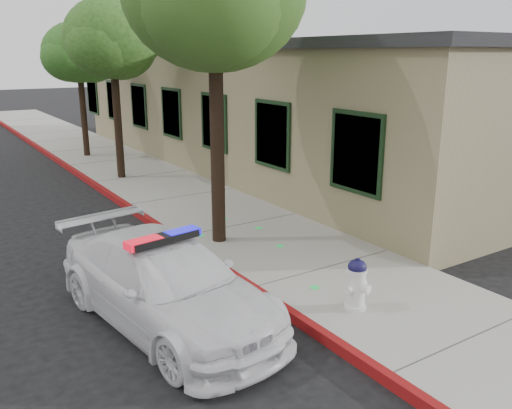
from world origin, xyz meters
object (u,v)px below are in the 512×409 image
(clapboard_building, at_px, (273,105))
(police_car, at_px, (166,283))
(street_tree_mid, at_px, (112,42))
(street_tree_near, at_px, (215,0))
(fire_hydrant, at_px, (357,284))
(street_tree_far, at_px, (79,55))

(clapboard_building, distance_m, police_car, 12.34)
(police_car, distance_m, street_tree_mid, 10.29)
(clapboard_building, bearing_deg, street_tree_mid, 177.67)
(police_car, xyz_separation_m, street_tree_mid, (2.56, 9.30, 3.58))
(clapboard_building, height_order, street_tree_near, street_tree_near)
(street_tree_mid, bearing_deg, fire_hydrant, -90.48)
(police_car, relative_size, street_tree_mid, 0.85)
(street_tree_mid, height_order, street_tree_far, street_tree_mid)
(clapboard_building, relative_size, street_tree_mid, 3.87)
(fire_hydrant, bearing_deg, police_car, 137.57)
(police_car, distance_m, street_tree_near, 5.35)
(street_tree_near, height_order, street_tree_far, street_tree_near)
(clapboard_building, height_order, fire_hydrant, clapboard_building)
(fire_hydrant, height_order, street_tree_far, street_tree_far)
(clapboard_building, bearing_deg, police_car, -132.23)
(police_car, distance_m, fire_hydrant, 2.85)
(street_tree_near, relative_size, street_tree_far, 1.29)
(street_tree_far, bearing_deg, police_car, -101.44)
(police_car, xyz_separation_m, fire_hydrant, (2.47, -1.41, -0.09))
(fire_hydrant, distance_m, street_tree_mid, 11.33)
(street_tree_far, bearing_deg, street_tree_near, -92.52)
(street_tree_near, bearing_deg, clapboard_building, 48.08)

